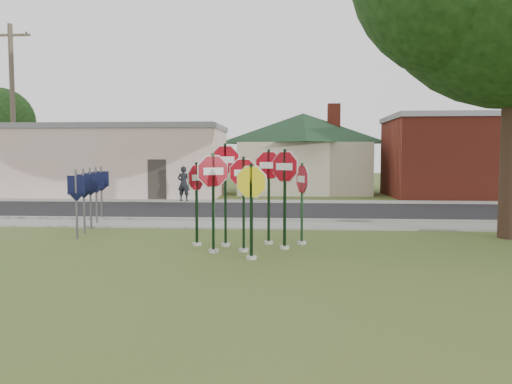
# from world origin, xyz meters

# --- Properties ---
(ground) EXTENTS (120.00, 120.00, 0.00)m
(ground) POSITION_xyz_m (0.00, 0.00, 0.00)
(ground) COLOR #3E5821
(ground) RESTS_ON ground
(sidewalk_near) EXTENTS (60.00, 1.60, 0.06)m
(sidewalk_near) POSITION_xyz_m (0.00, 5.50, 0.03)
(sidewalk_near) COLOR gray
(sidewalk_near) RESTS_ON ground
(road) EXTENTS (60.00, 7.00, 0.04)m
(road) POSITION_xyz_m (0.00, 10.00, 0.02)
(road) COLOR black
(road) RESTS_ON ground
(sidewalk_far) EXTENTS (60.00, 1.60, 0.06)m
(sidewalk_far) POSITION_xyz_m (0.00, 14.30, 0.03)
(sidewalk_far) COLOR gray
(sidewalk_far) RESTS_ON ground
(curb) EXTENTS (60.00, 0.20, 0.14)m
(curb) POSITION_xyz_m (0.00, 6.50, 0.07)
(curb) COLOR gray
(curb) RESTS_ON ground
(stop_sign_center) EXTENTS (1.00, 0.24, 2.47)m
(stop_sign_center) POSITION_xyz_m (-0.05, 0.93, 1.51)
(stop_sign_center) COLOR #A3A198
(stop_sign_center) RESTS_ON ground
(stop_sign_yellow) EXTENTS (0.99, 0.37, 2.32)m
(stop_sign_yellow) POSITION_xyz_m (0.21, 0.03, 1.40)
(stop_sign_yellow) COLOR #A3A198
(stop_sign_yellow) RESTS_ON ground
(stop_sign_left) EXTENTS (0.99, 0.55, 2.57)m
(stop_sign_left) POSITION_xyz_m (-0.79, 0.77, 1.60)
(stop_sign_left) COLOR #A3A198
(stop_sign_left) RESTS_ON ground
(stop_sign_right) EXTENTS (0.90, 0.68, 2.67)m
(stop_sign_right) POSITION_xyz_m (0.96, 1.36, 1.68)
(stop_sign_right) COLOR #A3A198
(stop_sign_right) RESTS_ON ground
(stop_sign_back_right) EXTENTS (1.04, 0.29, 2.67)m
(stop_sign_back_right) POSITION_xyz_m (0.52, 2.06, 1.67)
(stop_sign_back_right) COLOR #A3A198
(stop_sign_back_right) RESTS_ON ground
(stop_sign_back_left) EXTENTS (1.07, 0.24, 2.82)m
(stop_sign_back_left) POSITION_xyz_m (-0.60, 1.66, 1.77)
(stop_sign_back_left) COLOR #A3A198
(stop_sign_back_left) RESTS_ON ground
(stop_sign_far_right) EXTENTS (0.39, 1.02, 2.31)m
(stop_sign_far_right) POSITION_xyz_m (1.42, 2.08, 1.40)
(stop_sign_far_right) COLOR #A3A198
(stop_sign_far_right) RESTS_ON ground
(stop_sign_far_left) EXTENTS (0.44, 0.90, 2.31)m
(stop_sign_far_left) POSITION_xyz_m (-1.38, 1.71, 1.39)
(stop_sign_far_left) COLOR #A3A198
(stop_sign_far_left) RESTS_ON ground
(route_sign_row) EXTENTS (1.43, 4.63, 2.00)m
(route_sign_row) POSITION_xyz_m (-5.40, 4.50, 1.22)
(route_sign_row) COLOR #59595E
(route_sign_row) RESTS_ON ground
(building_stucco) EXTENTS (12.20, 6.20, 4.20)m
(building_stucco) POSITION_xyz_m (-9.00, 18.00, 2.15)
(building_stucco) COLOR silver
(building_stucco) RESTS_ON ground
(building_house) EXTENTS (11.60, 11.60, 6.20)m
(building_house) POSITION_xyz_m (2.00, 22.00, 3.65)
(building_house) COLOR #B3A58E
(building_house) RESTS_ON ground
(building_brick) EXTENTS (10.20, 6.20, 4.75)m
(building_brick) POSITION_xyz_m (12.00, 18.50, 2.40)
(building_brick) COLOR maroon
(building_brick) RESTS_ON ground
(utility_pole_near) EXTENTS (2.20, 0.26, 9.50)m
(utility_pole_near) POSITION_xyz_m (-14.00, 15.20, 4.97)
(utility_pole_near) COLOR #483E30
(utility_pole_near) RESTS_ON ground
(bg_tree_left) EXTENTS (4.90, 4.90, 7.35)m
(bg_tree_left) POSITION_xyz_m (-20.00, 24.00, 4.88)
(bg_tree_left) COLOR black
(bg_tree_left) RESTS_ON ground
(pedestrian) EXTENTS (0.70, 0.49, 1.80)m
(pedestrian) POSITION_xyz_m (-4.36, 14.07, 0.96)
(pedestrian) COLOR black
(pedestrian) RESTS_ON sidewalk_far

